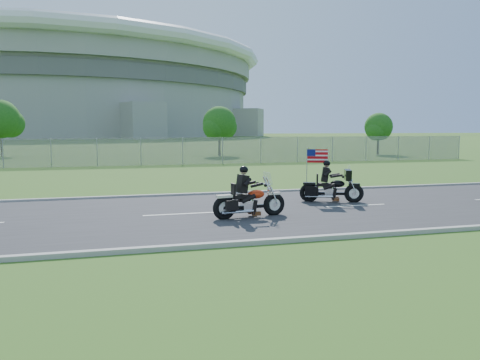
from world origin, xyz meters
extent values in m
plane|color=#2D4E18|center=(0.00, 0.00, 0.00)|extent=(420.00, 420.00, 0.00)
cube|color=#28282B|center=(0.00, 0.00, 0.02)|extent=(120.00, 8.00, 0.04)
cube|color=#9E9B93|center=(0.00, 4.05, 0.05)|extent=(120.00, 0.18, 0.12)
cube|color=#9E9B93|center=(0.00, -4.05, 0.05)|extent=(120.00, 0.18, 0.12)
cube|color=gray|center=(-5.00, 20.00, 1.00)|extent=(60.00, 0.03, 2.00)
cylinder|color=#A3A099|center=(-20.00, 170.00, 10.00)|extent=(130.00, 130.00, 20.00)
cylinder|color=#605E5B|center=(-20.00, 170.00, 17.00)|extent=(132.00, 132.00, 4.00)
cylinder|color=#A3A099|center=(-20.00, 170.00, 23.00)|extent=(134.00, 134.00, 6.00)
torus|color=white|center=(-20.00, 170.00, 27.00)|extent=(140.40, 140.40, 4.40)
cylinder|color=#382316|center=(6.00, 30.00, 1.26)|extent=(0.22, 0.22, 2.52)
sphere|color=#1A4D14|center=(6.00, 30.00, 3.15)|extent=(3.20, 3.20, 3.20)
sphere|color=#1A4D14|center=(6.64, 30.48, 2.79)|extent=(2.40, 2.40, 2.40)
sphere|color=#1A4D14|center=(5.44, 29.60, 2.70)|extent=(2.24, 2.24, 2.24)
cylinder|color=#382316|center=(-14.00, 34.00, 1.40)|extent=(0.22, 0.22, 2.80)
sphere|color=#1A4D14|center=(-14.00, 34.00, 3.50)|extent=(3.60, 3.60, 3.60)
sphere|color=#1A4D14|center=(-13.28, 34.54, 3.10)|extent=(2.70, 2.70, 2.70)
cylinder|color=#382316|center=(22.00, 28.00, 1.12)|extent=(0.22, 0.22, 2.24)
sphere|color=#1A4D14|center=(22.00, 28.00, 2.80)|extent=(2.80, 2.80, 2.80)
sphere|color=#1A4D14|center=(22.56, 28.42, 2.48)|extent=(2.10, 2.10, 2.10)
sphere|color=#1A4D14|center=(21.51, 27.65, 2.40)|extent=(1.96, 1.96, 1.96)
torus|color=black|center=(0.76, -0.88, 0.36)|extent=(0.72, 0.28, 0.71)
torus|color=black|center=(-0.85, -1.12, 0.36)|extent=(0.72, 0.28, 0.71)
ellipsoid|color=red|center=(0.16, -0.97, 0.71)|extent=(0.57, 0.38, 0.27)
cube|color=black|center=(-0.33, -1.04, 0.67)|extent=(0.56, 0.36, 0.11)
cube|color=black|center=(-0.28, -1.04, 1.04)|extent=(0.28, 0.41, 0.53)
sphere|color=black|center=(-0.23, -1.03, 1.45)|extent=(0.29, 0.29, 0.26)
cube|color=silver|center=(0.54, -0.91, 1.17)|extent=(0.10, 0.44, 0.38)
torus|color=black|center=(4.32, 0.70, 0.36)|extent=(0.70, 0.41, 0.69)
torus|color=black|center=(2.86, 1.30, 0.36)|extent=(0.70, 0.41, 0.69)
ellipsoid|color=black|center=(3.78, 0.92, 0.69)|extent=(0.59, 0.47, 0.26)
cube|color=black|center=(3.33, 1.10, 0.65)|extent=(0.58, 0.45, 0.11)
cube|color=black|center=(3.37, 1.09, 1.01)|extent=(0.35, 0.43, 0.51)
sphere|color=black|center=(3.42, 1.07, 1.41)|extent=(0.33, 0.33, 0.25)
cube|color=black|center=(4.10, 0.79, 1.01)|extent=(0.47, 0.76, 0.37)
cube|color=#B70C11|center=(3.18, 1.36, 1.66)|extent=(0.70, 0.30, 0.48)
camera|label=1|loc=(-3.89, -14.11, 2.66)|focal=35.00mm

